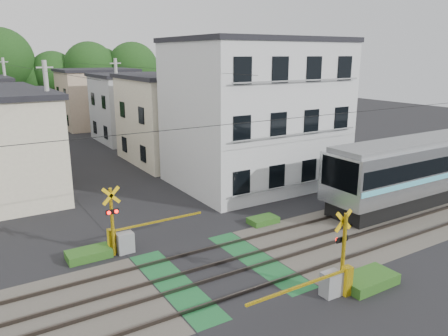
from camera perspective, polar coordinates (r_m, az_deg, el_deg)
ground at (r=17.68m, az=-0.78°, el=-13.40°), size 120.00×120.00×0.00m
track_bed at (r=17.66m, az=-0.78°, el=-13.29°), size 120.00×120.00×0.14m
crossing_signal_near at (r=16.28m, az=14.24°, el=-13.68°), size 4.74×0.65×3.09m
crossing_signal_far at (r=19.43m, az=-13.12°, el=-8.79°), size 4.74×0.65×3.09m
apartment_block at (r=28.45m, az=4.03°, el=7.23°), size 10.20×8.36×9.30m
houses_row at (r=40.48m, az=-19.90°, el=6.59°), size 22.07×31.35×6.80m
tree_hill at (r=63.13m, az=-25.83°, el=10.81°), size 40.00×12.55×11.66m
catenary at (r=19.95m, az=14.06°, el=0.82°), size 60.00×5.04×7.00m
utility_poles at (r=37.29m, az=-21.00°, el=7.17°), size 7.90×42.00×8.00m
pedestrian at (r=50.47m, az=-22.35°, el=4.95°), size 0.59×0.42×1.52m
weed_patches at (r=18.39m, az=4.16°, el=-11.61°), size 10.25×8.80×0.40m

